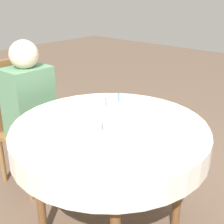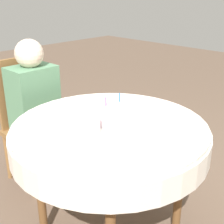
% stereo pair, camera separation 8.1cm
% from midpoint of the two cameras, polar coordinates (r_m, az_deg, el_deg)
% --- Properties ---
extents(dining_table, '(1.09, 1.09, 0.75)m').
position_cam_midpoint_polar(dining_table, '(1.73, 0.93, -4.93)').
color(dining_table, silver).
rests_on(dining_table, ground_plane).
extents(chair, '(0.41, 0.41, 0.95)m').
position_cam_midpoint_polar(chair, '(2.48, -13.84, -1.24)').
color(chair, brown).
rests_on(chair, ground_plane).
extents(person, '(0.32, 0.34, 1.11)m').
position_cam_midpoint_polar(person, '(2.34, -12.85, 1.93)').
color(person, beige).
rests_on(person, ground_plane).
extents(birthday_cake, '(0.23, 0.23, 0.16)m').
position_cam_midpoint_polar(birthday_cake, '(1.71, 1.64, -0.05)').
color(birthday_cake, silver).
rests_on(birthday_cake, dining_table).
extents(drinking_glass, '(0.08, 0.08, 0.10)m').
position_cam_midpoint_polar(drinking_glass, '(1.56, -2.19, -2.40)').
color(drinking_glass, silver).
rests_on(drinking_glass, dining_table).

